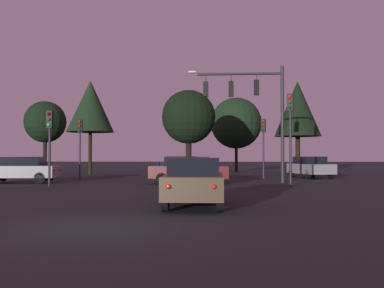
# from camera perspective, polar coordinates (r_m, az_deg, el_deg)

# --- Properties ---
(ground_plane) EXTENTS (168.00, 168.00, 0.00)m
(ground_plane) POSITION_cam_1_polar(r_m,az_deg,el_deg) (34.61, -1.62, -4.10)
(ground_plane) COLOR black
(ground_plane) RESTS_ON ground
(traffic_signal_mast_arm) EXTENTS (5.66, 0.41, 6.86)m
(traffic_signal_mast_arm) POSITION_cam_1_polar(r_m,az_deg,el_deg) (26.96, 7.63, 5.44)
(traffic_signal_mast_arm) COLOR #232326
(traffic_signal_mast_arm) RESTS_ON ground
(traffic_light_corner_left) EXTENTS (0.36, 0.38, 4.84)m
(traffic_light_corner_left) POSITION_cam_1_polar(r_m,az_deg,el_deg) (24.23, 12.28, 2.85)
(traffic_light_corner_left) COLOR #232326
(traffic_light_corner_left) RESTS_ON ground
(traffic_light_corner_right) EXTENTS (0.32, 0.36, 3.95)m
(traffic_light_corner_right) POSITION_cam_1_polar(r_m,az_deg,el_deg) (30.13, -13.96, 0.91)
(traffic_light_corner_right) COLOR #232326
(traffic_light_corner_right) RESTS_ON ground
(traffic_light_median) EXTENTS (0.36, 0.38, 4.10)m
(traffic_light_median) POSITION_cam_1_polar(r_m,az_deg,el_deg) (31.17, 8.98, 0.99)
(traffic_light_median) COLOR #232326
(traffic_light_median) RESTS_ON ground
(traffic_light_far_side) EXTENTS (0.31, 0.35, 3.91)m
(traffic_light_far_side) POSITION_cam_1_polar(r_m,az_deg,el_deg) (24.45, -17.51, 1.40)
(traffic_light_far_side) COLOR #232326
(traffic_light_far_side) RESTS_ON ground
(car_nearside_lane) EXTENTS (1.77, 4.17, 1.52)m
(car_nearside_lane) POSITION_cam_1_polar(r_m,az_deg,el_deg) (14.15, 0.33, -4.69)
(car_nearside_lane) COLOR #473828
(car_nearside_lane) RESTS_ON ground
(car_crossing_left) EXTENTS (4.58, 1.94, 1.52)m
(car_crossing_left) POSITION_cam_1_polar(r_m,az_deg,el_deg) (25.46, -0.37, -3.26)
(car_crossing_left) COLOR #4C0F0F
(car_crossing_left) RESTS_ON ground
(car_crossing_right) EXTENTS (4.39, 2.20, 1.52)m
(car_crossing_right) POSITION_cam_1_polar(r_m,az_deg,el_deg) (28.12, -20.77, -2.99)
(car_crossing_right) COLOR gray
(car_crossing_right) RESTS_ON ground
(car_far_lane) EXTENTS (2.84, 4.39, 1.52)m
(car_far_lane) POSITION_cam_1_polar(r_m,az_deg,el_deg) (33.18, 14.68, -2.79)
(car_far_lane) COLOR gray
(car_far_lane) RESTS_ON ground
(car_parked_lot) EXTENTS (4.04, 4.63, 1.52)m
(car_parked_lot) POSITION_cam_1_polar(r_m,az_deg,el_deg) (40.59, -1.43, -2.59)
(car_parked_lot) COLOR #0F1947
(car_parked_lot) RESTS_ON ground
(tree_behind_sign) EXTENTS (4.17, 4.17, 7.05)m
(tree_behind_sign) POSITION_cam_1_polar(r_m,az_deg,el_deg) (47.68, -18.02, 2.64)
(tree_behind_sign) COLOR black
(tree_behind_sign) RESTS_ON ground
(tree_left_far) EXTENTS (3.93, 3.93, 7.87)m
(tree_left_far) POSITION_cam_1_polar(r_m,az_deg,el_deg) (38.81, -12.69, 4.64)
(tree_left_far) COLOR black
(tree_left_far) RESTS_ON ground
(tree_center_horizon) EXTENTS (3.99, 3.99, 8.03)m
(tree_center_horizon) POSITION_cam_1_polar(r_m,az_deg,el_deg) (40.14, 13.16, 4.32)
(tree_center_horizon) COLOR black
(tree_center_horizon) RESTS_ON ground
(tree_right_cluster) EXTENTS (5.09, 5.09, 7.36)m
(tree_right_cluster) POSITION_cam_1_polar(r_m,az_deg,el_deg) (45.22, 5.59, 2.62)
(tree_right_cluster) COLOR black
(tree_right_cluster) RESTS_ON ground
(tree_lot_edge) EXTENTS (4.13, 4.13, 6.62)m
(tree_lot_edge) POSITION_cam_1_polar(r_m,az_deg,el_deg) (34.73, -0.43, 3.39)
(tree_lot_edge) COLOR black
(tree_lot_edge) RESTS_ON ground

